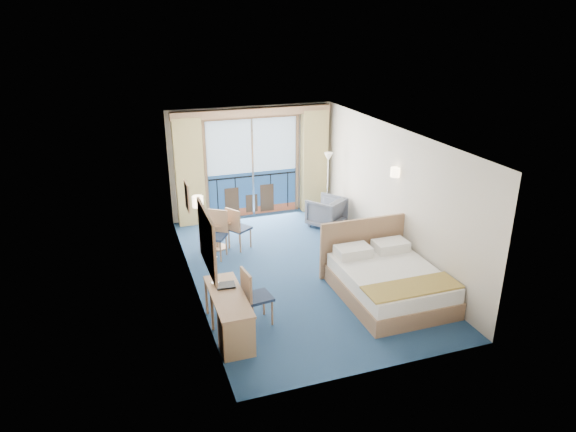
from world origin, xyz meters
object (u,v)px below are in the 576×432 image
at_px(nightstand, 376,243).
at_px(armchair, 326,212).
at_px(floor_lamp, 328,169).
at_px(round_table, 217,227).
at_px(desk, 235,326).
at_px(desk_chair, 253,294).
at_px(bed, 388,280).
at_px(table_chair_b, 216,231).
at_px(table_chair_a, 237,226).

height_order(nightstand, armchair, armchair).
xyz_separation_m(nightstand, floor_lamp, (-0.13, 2.28, 0.96)).
xyz_separation_m(armchair, round_table, (-2.70, -0.42, 0.14)).
bearing_deg(round_table, floor_lamp, 16.24).
bearing_deg(floor_lamp, desk, -127.11).
height_order(floor_lamp, desk_chair, floor_lamp).
bearing_deg(bed, round_table, 129.10).
bearing_deg(armchair, desk, 16.72).
relative_size(floor_lamp, round_table, 2.34).
distance_m(armchair, table_chair_b, 2.90).
height_order(round_table, table_chair_a, table_chair_a).
bearing_deg(desk_chair, nightstand, -69.12).
height_order(bed, nightstand, bed).
distance_m(desk_chair, table_chair_b, 2.68).
height_order(bed, table_chair_b, bed).
height_order(desk, table_chair_a, table_chair_a).
xyz_separation_m(nightstand, armchair, (-0.33, 1.86, 0.05)).
relative_size(floor_lamp, desk_chair, 1.71).
bearing_deg(table_chair_b, table_chair_a, 53.76).
height_order(floor_lamp, round_table, floor_lamp).
bearing_deg(desk_chair, table_chair_a, -15.54).
relative_size(nightstand, desk_chair, 0.61).
height_order(desk, table_chair_b, table_chair_b).
distance_m(desk, round_table, 3.64).
xyz_separation_m(desk, table_chair_a, (0.86, 3.40, 0.15)).
distance_m(bed, table_chair_a, 3.47).
bearing_deg(table_chair_a, desk, 132.31).
bearing_deg(round_table, nightstand, -25.46).
xyz_separation_m(nightstand, desk, (-3.49, -2.17, 0.08)).
distance_m(floor_lamp, desk, 5.65).
xyz_separation_m(armchair, table_chair_b, (-2.78, -0.80, 0.20)).
relative_size(desk, round_table, 2.06).
bearing_deg(table_chair_a, floor_lamp, -100.89).
bearing_deg(floor_lamp, armchair, -115.27).
xyz_separation_m(armchair, table_chair_a, (-2.31, -0.62, 0.18)).
bearing_deg(desk_chair, armchair, -45.23).
xyz_separation_m(desk_chair, round_table, (0.03, 3.07, -0.06)).
height_order(armchair, table_chair_a, table_chair_a).
distance_m(nightstand, floor_lamp, 2.48).
distance_m(armchair, round_table, 2.73).
bearing_deg(table_chair_b, desk, -64.41).
height_order(table_chair_a, table_chair_b, table_chair_b).
relative_size(armchair, table_chair_b, 0.78).
xyz_separation_m(bed, table_chair_b, (-2.52, 2.61, 0.24)).
bearing_deg(armchair, round_table, -26.31).
xyz_separation_m(floor_lamp, table_chair_b, (-2.98, -1.23, -0.70)).
relative_size(desk_chair, table_chair_a, 1.03).
bearing_deg(table_chair_a, bed, -177.31).
bearing_deg(desk, floor_lamp, 52.89).
distance_m(bed, nightstand, 1.67).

